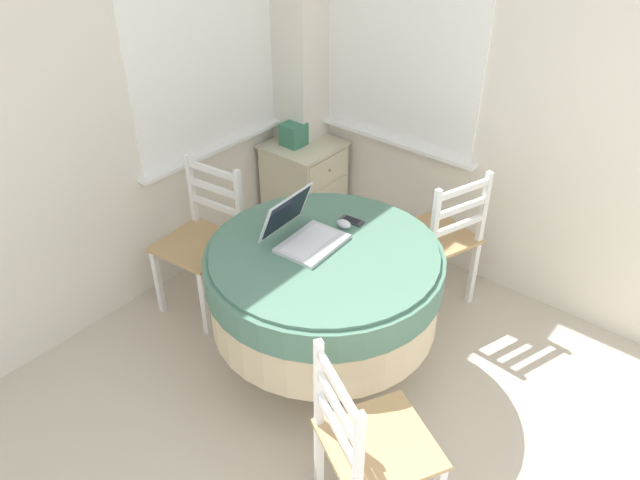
# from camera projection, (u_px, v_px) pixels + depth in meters

# --- Properties ---
(corner_room_shell) EXTENTS (4.52, 4.73, 2.55)m
(corner_room_shell) POSITION_uv_depth(u_px,v_px,m) (330.00, 118.00, 3.07)
(corner_room_shell) COLOR silver
(corner_room_shell) RESTS_ON ground_plane
(round_dining_table) EXTENTS (1.17, 1.17, 0.77)m
(round_dining_table) POSITION_uv_depth(u_px,v_px,m) (324.00, 281.00, 3.11)
(round_dining_table) COLOR #4C3D2D
(round_dining_table) RESTS_ON ground_plane
(laptop) EXTENTS (0.35, 0.34, 0.24)m
(laptop) POSITION_uv_depth(u_px,v_px,m) (303.00, 232.00, 3.04)
(laptop) COLOR silver
(laptop) RESTS_ON round_dining_table
(computer_mouse) EXTENTS (0.05, 0.08, 0.04)m
(computer_mouse) POSITION_uv_depth(u_px,v_px,m) (344.00, 224.00, 3.16)
(computer_mouse) COLOR silver
(computer_mouse) RESTS_ON round_dining_table
(cell_phone) EXTENTS (0.06, 0.13, 0.01)m
(cell_phone) POSITION_uv_depth(u_px,v_px,m) (352.00, 221.00, 3.22)
(cell_phone) COLOR #2D2D33
(cell_phone) RESTS_ON round_dining_table
(dining_chair_near_back_window) EXTENTS (0.46, 0.46, 0.91)m
(dining_chair_near_back_window) POSITION_uv_depth(u_px,v_px,m) (203.00, 241.00, 3.65)
(dining_chair_near_back_window) COLOR tan
(dining_chair_near_back_window) RESTS_ON ground_plane
(dining_chair_near_right_window) EXTENTS (0.53, 0.53, 0.91)m
(dining_chair_near_right_window) POSITION_uv_depth(u_px,v_px,m) (439.00, 239.00, 3.66)
(dining_chair_near_right_window) COLOR tan
(dining_chair_near_right_window) RESTS_ON ground_plane
(dining_chair_camera_near) EXTENTS (0.57, 0.56, 0.91)m
(dining_chair_camera_near) POSITION_uv_depth(u_px,v_px,m) (369.00, 447.00, 2.45)
(dining_chair_camera_near) COLOR tan
(dining_chair_camera_near) RESTS_ON ground_plane
(corner_cabinet) EXTENTS (0.47, 0.48, 0.66)m
(corner_cabinet) POSITION_uv_depth(u_px,v_px,m) (304.00, 186.00, 4.44)
(corner_cabinet) COLOR beige
(corner_cabinet) RESTS_ON ground_plane
(storage_box) EXTENTS (0.14, 0.14, 0.15)m
(storage_box) POSITION_uv_depth(u_px,v_px,m) (294.00, 134.00, 4.20)
(storage_box) COLOR #387A5B
(storage_box) RESTS_ON corner_cabinet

